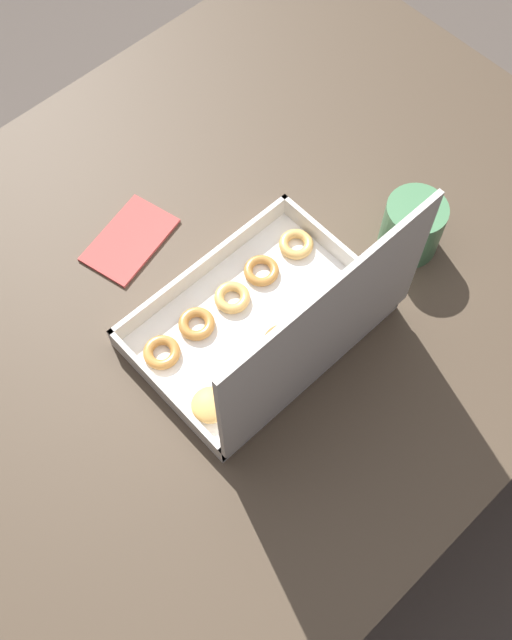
% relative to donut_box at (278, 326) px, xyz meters
% --- Properties ---
extents(ground_plane, '(8.00, 8.00, 0.00)m').
position_rel_donut_box_xyz_m(ground_plane, '(-0.06, -0.13, -0.81)').
color(ground_plane, '#564C44').
extents(dining_table, '(1.25, 0.99, 0.75)m').
position_rel_donut_box_xyz_m(dining_table, '(-0.06, -0.13, -0.15)').
color(dining_table, '#4C3D2D').
rests_on(dining_table, ground_plane).
extents(donut_box, '(0.35, 0.25, 0.29)m').
position_rel_donut_box_xyz_m(donut_box, '(0.00, 0.00, 0.00)').
color(donut_box, white).
rests_on(donut_box, dining_table).
extents(coffee_mug, '(0.09, 0.09, 0.10)m').
position_rel_donut_box_xyz_m(coffee_mug, '(-0.27, 0.01, -0.01)').
color(coffee_mug, '#4C8456').
rests_on(coffee_mug, dining_table).
extents(paper_napkin, '(0.17, 0.12, 0.01)m').
position_rel_donut_box_xyz_m(paper_napkin, '(0.04, -0.29, -0.06)').
color(paper_napkin, '#CC4C47').
rests_on(paper_napkin, dining_table).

